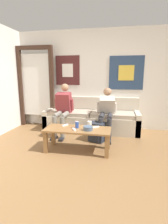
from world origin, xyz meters
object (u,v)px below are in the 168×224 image
pillar_candle (90,124)px  coffee_table (78,133)px  game_controller_far_center (65,125)px  couch (92,119)px  person_seated_adult (63,107)px  person_seated_teen (106,110)px  backpack (97,132)px  drink_can_blue (77,125)px  game_controller_near_left (96,127)px  ceramic_bowl (88,128)px  game_controller_near_right (74,129)px

pillar_candle → coffee_table: bearing=-139.0°
game_controller_far_center → couch: bearing=73.0°
couch → person_seated_adult: bearing=-148.2°
person_seated_teen → backpack: size_ratio=2.71×
game_controller_far_center → drink_can_blue: bearing=-20.9°
person_seated_adult → drink_can_blue: person_seated_adult is taller
coffee_table → game_controller_near_left: size_ratio=9.32×
coffee_table → game_controller_far_center: game_controller_far_center is taller
couch → person_seated_teen: size_ratio=2.13×
backpack → game_controller_far_center: bearing=-143.9°
coffee_table → ceramic_bowl: bearing=-16.2°
couch → game_controller_near_right: bearing=-94.7°
person_seated_teen → drink_can_blue: person_seated_teen is taller
ceramic_bowl → coffee_table: bearing=163.8°
person_seated_adult → game_controller_near_right: 1.14m
person_seated_adult → game_controller_near_left: bearing=-41.1°
pillar_candle → game_controller_near_left: pillar_candle is taller
ceramic_bowl → drink_can_blue: bearing=156.6°
coffee_table → person_seated_adult: bearing=122.0°
person_seated_teen → drink_can_blue: (-0.48, -0.89, -0.12)m
couch → drink_can_blue: bearing=-94.1°
drink_can_blue → game_controller_far_center: bearing=159.1°
pillar_candle → drink_can_blue: 0.25m
drink_can_blue → game_controller_far_center: 0.29m
ceramic_bowl → backpack: bearing=81.4°
coffee_table → game_controller_near_right: size_ratio=8.60×
couch → pillar_candle: 1.15m
coffee_table → drink_can_blue: bearing=117.6°
game_controller_near_left → drink_can_blue: bearing=-165.3°
couch → game_controller_near_left: 1.20m
pillar_candle → drink_can_blue: (-0.22, -0.13, 0.01)m
person_seated_teen → game_controller_near_left: (-0.14, -0.80, -0.17)m
ceramic_bowl → game_controller_near_left: (0.12, 0.19, -0.03)m
ceramic_bowl → game_controller_far_center: 0.53m
person_seated_teen → ceramic_bowl: (-0.26, -0.99, -0.14)m
couch → ceramic_bowl: (0.13, -1.35, 0.19)m
couch → drink_can_blue: 1.28m
couch → person_seated_teen: (0.39, -0.37, 0.32)m
game_controller_far_center → game_controller_near_left: bearing=-1.0°
game_controller_near_left → game_controller_near_right: 0.43m
backpack → couch: bearing=107.4°
backpack → drink_can_blue: (-0.32, -0.53, 0.30)m
backpack → pillar_candle: 0.50m
backpack → coffee_table: bearing=-118.0°
couch → pillar_candle: (0.13, -1.12, 0.20)m
person_seated_teen → drink_can_blue: 1.02m
backpack → drink_can_blue: size_ratio=3.29×
couch → game_controller_near_left: size_ratio=18.03×
coffee_table → backpack: size_ratio=2.99×
person_seated_adult → ceramic_bowl: (0.77, -0.96, -0.17)m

